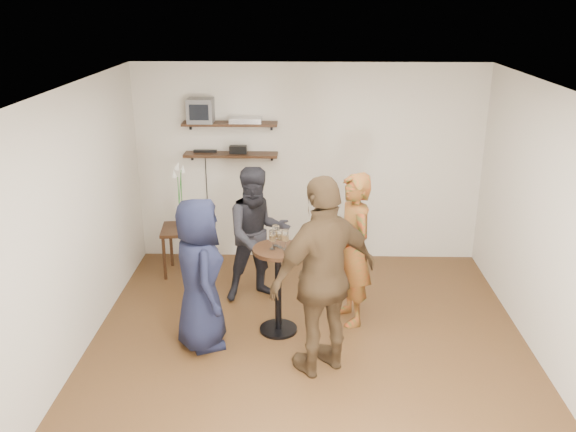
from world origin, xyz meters
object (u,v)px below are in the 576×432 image
at_px(radio, 238,150).
at_px(person_plaid, 352,250).
at_px(person_navy, 199,274).
at_px(side_table, 183,235).
at_px(drinks_table, 278,279).
at_px(person_brown, 324,277).
at_px(crt_monitor, 201,110).
at_px(person_dark, 257,234).
at_px(dvd_deck, 246,120).

relative_size(radio, person_plaid, 0.13).
bearing_deg(person_navy, side_table, -4.05).
xyz_separation_m(radio, person_navy, (-0.18, -2.17, -0.73)).
bearing_deg(drinks_table, person_brown, -56.58).
relative_size(radio, drinks_table, 0.23).
distance_m(crt_monitor, radio, 0.68).
xyz_separation_m(radio, person_dark, (0.32, -1.11, -0.72)).
relative_size(radio, person_dark, 0.14).
relative_size(side_table, person_brown, 0.32).
distance_m(crt_monitor, drinks_table, 2.57).
height_order(side_table, person_brown, person_brown).
relative_size(drinks_table, person_dark, 0.60).
distance_m(person_plaid, person_navy, 1.63).
bearing_deg(person_brown, person_navy, -51.44).
distance_m(side_table, person_dark, 1.22).
height_order(crt_monitor, radio, crt_monitor).
height_order(crt_monitor, person_dark, crt_monitor).
distance_m(drinks_table, person_plaid, 0.85).
height_order(crt_monitor, drinks_table, crt_monitor).
bearing_deg(side_table, person_dark, -32.93).
height_order(drinks_table, person_brown, person_brown).
height_order(person_plaid, person_dark, person_plaid).
bearing_deg(person_navy, radio, -25.22).
bearing_deg(dvd_deck, drinks_table, -75.71).
distance_m(radio, person_dark, 1.36).
relative_size(drinks_table, person_brown, 0.50).
height_order(radio, person_dark, person_dark).
distance_m(radio, drinks_table, 2.17).
relative_size(dvd_deck, person_navy, 0.26).
distance_m(radio, side_table, 1.30).
bearing_deg(crt_monitor, drinks_table, -61.03).
bearing_deg(drinks_table, side_table, 131.82).
bearing_deg(person_dark, side_table, 127.86).
bearing_deg(person_plaid, person_dark, -134.35).
distance_m(dvd_deck, person_navy, 2.45).
bearing_deg(person_dark, drinks_table, -90.00).
bearing_deg(crt_monitor, dvd_deck, 0.00).
relative_size(dvd_deck, radio, 1.82).
bearing_deg(person_brown, person_dark, -97.10).
distance_m(drinks_table, person_brown, 0.89).
height_order(crt_monitor, side_table, crt_monitor).
bearing_deg(radio, side_table, -145.84).
xyz_separation_m(dvd_deck, person_dark, (0.21, -1.11, -1.10)).
relative_size(crt_monitor, dvd_deck, 0.80).
relative_size(side_table, drinks_table, 0.65).
xyz_separation_m(radio, side_table, (-0.68, -0.46, -1.00)).
height_order(side_table, person_plaid, person_plaid).
relative_size(crt_monitor, drinks_table, 0.34).
distance_m(crt_monitor, person_navy, 2.51).
bearing_deg(person_brown, person_plaid, -142.76).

